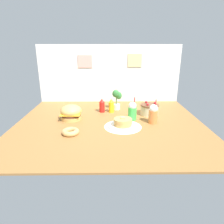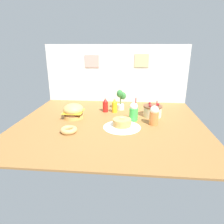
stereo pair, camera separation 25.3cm
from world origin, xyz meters
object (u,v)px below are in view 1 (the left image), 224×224
orange_float_cup (154,114)px  burger (71,113)px  mustard_bottle (112,106)px  donut_pink_glaze (71,132)px  potted_plant (117,99)px  layer_cake (150,109)px  pancake_stack (123,123)px  ketchup_bottle (102,106)px  cream_soda_cup (133,111)px

orange_float_cup → burger: bearing=171.8°
mustard_bottle → donut_pink_glaze: bearing=-121.3°
burger → potted_plant: bearing=34.7°
layer_cake → orange_float_cup: orange_float_cup is taller
burger → orange_float_cup: 1.08m
pancake_stack → layer_cake: size_ratio=1.36×
ketchup_bottle → donut_pink_glaze: size_ratio=1.08×
pancake_stack → mustard_bottle: 0.58m
layer_cake → ketchup_bottle: 0.69m
orange_float_cup → cream_soda_cup: bearing=153.5°
pancake_stack → layer_cake: 0.60m
mustard_bottle → potted_plant: 0.18m
ketchup_bottle → pancake_stack: bearing=-64.5°
mustard_bottle → potted_plant: (0.08, 0.14, 0.07)m
pancake_stack → ketchup_bottle: size_ratio=1.70×
donut_pink_glaze → layer_cake: bearing=32.5°
orange_float_cup → ketchup_bottle: bearing=145.6°
donut_pink_glaze → potted_plant: (0.55, 0.91, 0.14)m
layer_cake → mustard_bottle: bearing=167.0°
pancake_stack → cream_soda_cup: 0.29m
pancake_stack → mustard_bottle: size_ratio=1.70×
mustard_bottle → potted_plant: bearing=60.5°
mustard_bottle → orange_float_cup: size_ratio=0.67×
ketchup_bottle → cream_soda_cup: bearing=-38.5°
cream_soda_cup → ketchup_bottle: bearing=141.5°
cream_soda_cup → layer_cake: bearing=35.7°
ketchup_bottle → orange_float_cup: 0.80m
ketchup_bottle → mustard_bottle: same height
burger → ketchup_bottle: (0.40, 0.30, 0.00)m
burger → cream_soda_cup: 0.82m
pancake_stack → donut_pink_glaze: 0.63m
burger → mustard_bottle: size_ratio=1.33×
pancake_stack → donut_pink_glaze: bearing=-161.3°
potted_plant → burger: bearing=-145.3°
pancake_stack → mustard_bottle: mustard_bottle is taller
cream_soda_cup → donut_pink_glaze: size_ratio=1.61×
layer_cake → ketchup_bottle: bearing=168.5°
burger → pancake_stack: (0.67, -0.27, -0.05)m
potted_plant → ketchup_bottle: bearing=-149.5°
burger → cream_soda_cup: (0.81, -0.03, 0.03)m
burger → ketchup_bottle: bearing=36.9°
mustard_bottle → ketchup_bottle: bearing=174.2°
burger → mustard_bottle: bearing=28.0°
cream_soda_cup → donut_pink_glaze: (-0.74, -0.45, -0.09)m
burger → cream_soda_cup: cream_soda_cup is taller
donut_pink_glaze → orange_float_cup: bearing=18.1°
layer_cake → donut_pink_glaze: (-1.00, -0.64, -0.05)m
layer_cake → mustard_bottle: mustard_bottle is taller
layer_cake → ketchup_bottle: size_ratio=1.25×
pancake_stack → ketchup_bottle: 0.64m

